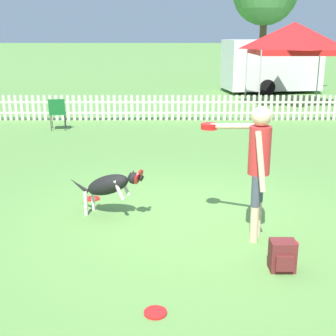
% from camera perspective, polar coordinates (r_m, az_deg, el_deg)
% --- Properties ---
extents(ground_plane, '(240.00, 240.00, 0.00)m').
position_cam_1_polar(ground_plane, '(6.97, 2.79, -6.15)').
color(ground_plane, '#5B8C42').
extents(handler_person, '(0.90, 0.94, 1.77)m').
position_cam_1_polar(handler_person, '(6.07, 10.84, 1.34)').
color(handler_person, beige).
rests_on(handler_person, ground_plane).
extents(leaping_dog, '(1.20, 0.59, 0.78)m').
position_cam_1_polar(leaping_dog, '(6.94, -7.01, -2.07)').
color(leaping_dog, black).
rests_on(leaping_dog, ground_plane).
extents(frisbee_near_handler, '(0.23, 0.23, 0.02)m').
position_cam_1_polar(frisbee_near_handler, '(6.35, 14.76, -8.90)').
color(frisbee_near_handler, red).
rests_on(frisbee_near_handler, ground_plane).
extents(frisbee_near_dog, '(0.23, 0.23, 0.02)m').
position_cam_1_polar(frisbee_near_dog, '(7.83, -9.02, -3.69)').
color(frisbee_near_dog, red).
rests_on(frisbee_near_dog, ground_plane).
extents(frisbee_midfield, '(0.23, 0.23, 0.02)m').
position_cam_1_polar(frisbee_midfield, '(5.85, 13.86, -11.09)').
color(frisbee_midfield, red).
rests_on(frisbee_midfield, ground_plane).
extents(frisbee_far_scatter, '(0.23, 0.23, 0.02)m').
position_cam_1_polar(frisbee_far_scatter, '(4.79, -1.41, -17.21)').
color(frisbee_far_scatter, red).
rests_on(frisbee_far_scatter, ground_plane).
extents(backpack_on_grass, '(0.29, 0.26, 0.36)m').
position_cam_1_polar(backpack_on_grass, '(5.62, 13.92, -10.38)').
color(backpack_on_grass, maroon).
rests_on(backpack_on_grass, ground_plane).
extents(picket_fence, '(26.88, 0.04, 0.79)m').
position_cam_1_polar(picket_fence, '(14.64, 1.41, 7.35)').
color(picket_fence, beige).
rests_on(picket_fence, ground_plane).
extents(folding_chair_blue_left, '(0.51, 0.53, 0.89)m').
position_cam_1_polar(folding_chair_blue_left, '(13.50, -13.19, 6.77)').
color(folding_chair_blue_left, '#333338').
rests_on(folding_chair_blue_left, ground_plane).
extents(canopy_tent_main, '(2.96, 2.96, 3.02)m').
position_cam_1_polar(canopy_tent_main, '(18.36, 15.28, 15.02)').
color(canopy_tent_main, '#B2B2B2').
rests_on(canopy_tent_main, ground_plane).
extents(equipment_trailer, '(5.06, 2.73, 2.34)m').
position_cam_1_polar(equipment_trailer, '(22.26, 12.61, 12.18)').
color(equipment_trailer, white).
rests_on(equipment_trailer, ground_plane).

